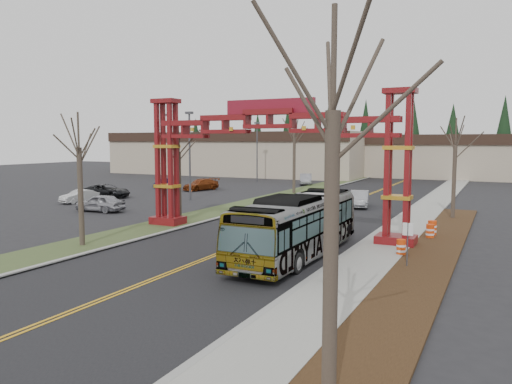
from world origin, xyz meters
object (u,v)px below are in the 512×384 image
Objects in this scene: bare_tree_median_near at (79,148)px; parked_car_near_a at (100,203)px; barrel_mid at (430,232)px; bare_tree_right_far at (455,145)px; transit_bus at (297,226)px; barrel_north at (432,229)px; parked_car_near_b at (79,196)px; bare_tree_median_far at (294,135)px; gateway_arch at (270,141)px; barrel_south at (401,248)px; bare_tree_median_mid at (179,152)px; light_pole_far at (257,147)px; parked_car_mid_b at (163,183)px; bare_tree_right_near at (333,113)px; street_sign at (408,236)px; retail_building_west at (245,153)px; parked_car_near_c at (107,191)px; parked_car_far_a at (306,179)px; light_pole_mid at (165,143)px; parked_car_mid_a at (201,185)px; silver_sedan at (359,199)px; retail_building_east at (481,156)px; light_pole_near at (190,149)px.

parked_car_near_a is at bearing 129.73° from bare_tree_median_near.
bare_tree_right_far is at bearing 86.91° from barrel_mid.
transit_bus reaches higher than barrel_north.
bare_tree_median_far is (15.44, 17.24, 6.08)m from parked_car_near_b.
gateway_arch is 20.10× the size of barrel_south.
light_pole_far is (-11.47, 36.15, -0.08)m from bare_tree_median_mid.
bare_tree_right_near reaches higher than parked_car_mid_b.
street_sign is at bearing -58.87° from bare_tree_median_far.
retail_building_west is 58.05m from bare_tree_right_far.
gateway_arch reaches higher than barrel_south.
gateway_arch reaches higher than bare_tree_right_far.
gateway_arch is at bearing -121.79° from parked_car_near_c.
bare_tree_median_far is at bearing -96.96° from parked_car_far_a.
barrel_south is at bearing -84.04° from parked_car_far_a.
bare_tree_right_far is at bearing -23.05° from light_pole_mid.
parked_car_mid_a is at bearing -21.12° from parked_car_mid_b.
light_pole_far is at bearing 105.67° from parked_car_mid_a.
silver_sedan is 0.47× the size of light_pole_mid.
transit_bus is at bearing -33.22° from parked_car_mid_a.
barrel_south is (33.04, -13.97, -0.25)m from parked_car_near_c.
bare_tree_median_far is at bearing -115.32° from retail_building_east.
parked_car_near_b is 23.51m from light_pole_mid.
bare_tree_median_far reaches higher than parked_car_mid_b.
silver_sedan is 14.98m from barrel_mid.
bare_tree_median_mid is at bearing -62.15° from parked_car_mid_b.
transit_bus is 47.94m from light_pole_mid.
parked_car_near_a is 4.83× the size of barrel_south.
light_pole_far reaches higher than silver_sedan.
parked_car_far_a is 5.05× the size of barrel_south.
bare_tree_median_mid reaches higher than parked_car_far_a.
bare_tree_right_near is 40.40m from light_pole_near.
parked_car_far_a is 0.59× the size of bare_tree_right_far.
bare_tree_median_mid is at bearing -106.57° from retail_building_east.
parked_car_near_c is 0.70× the size of bare_tree_median_mid.
transit_bus is 2.66× the size of parked_car_near_a.
retail_building_east is 64.68m from parked_car_near_b.
light_pole_near is at bearing -123.66° from bare_tree_median_far.
bare_tree_median_mid is (16.27, -9.82, 4.45)m from parked_car_near_c.
parked_car_mid_b is at bearing 162.23° from bare_tree_right_far.
parked_car_near_b is at bearing -97.31° from light_pole_far.
barrel_north is at bearing -49.01° from bare_tree_median_far.
parked_car_mid_b reaches higher than barrel_south.
parked_car_far_a is 32.02m from bare_tree_right_far.
parked_car_near_b is at bearing -123.92° from parked_car_near_a.
parked_car_mid_b is at bearing 138.01° from gateway_arch.
retail_building_west is 5.11× the size of bare_tree_median_far.
barrel_mid is at bearing -41.72° from parked_car_mid_b.
parked_car_near_a is at bearing -78.07° from parked_car_mid_b.
retail_building_east is at bearing 85.14° from transit_bus.
light_pole_far is 45.53m from barrel_mid.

